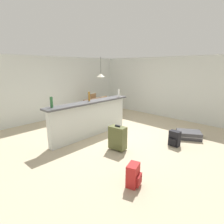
{
  "coord_description": "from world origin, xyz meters",
  "views": [
    {
      "loc": [
        -4.06,
        -3.76,
        2.12
      ],
      "look_at": [
        0.1,
        0.14,
        0.67
      ],
      "focal_mm": 29.06,
      "sensor_mm": 36.0,
      "label": 1
    }
  ],
  "objects_px": {
    "bottle_amber": "(89,96)",
    "bottle_white": "(119,93)",
    "suitcase_flat_charcoal": "(189,135)",
    "dining_chair_near_partition": "(106,107)",
    "suitcase_upright_olive": "(118,138)",
    "bottle_green": "(51,102)",
    "pendant_lamp": "(101,75)",
    "backpack_black": "(174,139)",
    "backpack_red": "(133,175)",
    "dining_chair_far_side": "(92,102)",
    "dining_table": "(99,102)"
  },
  "relations": [
    {
      "from": "pendant_lamp",
      "to": "suitcase_flat_charcoal",
      "type": "height_order",
      "value": "pendant_lamp"
    },
    {
      "from": "bottle_green",
      "to": "backpack_red",
      "type": "height_order",
      "value": "bottle_green"
    },
    {
      "from": "bottle_amber",
      "to": "dining_table",
      "type": "bearing_deg",
      "value": 39.71
    },
    {
      "from": "pendant_lamp",
      "to": "backpack_black",
      "type": "height_order",
      "value": "pendant_lamp"
    },
    {
      "from": "bottle_white",
      "to": "dining_chair_far_side",
      "type": "height_order",
      "value": "bottle_white"
    },
    {
      "from": "backpack_red",
      "to": "bottle_amber",
      "type": "bearing_deg",
      "value": 66.41
    },
    {
      "from": "bottle_amber",
      "to": "suitcase_upright_olive",
      "type": "relative_size",
      "value": 0.42
    },
    {
      "from": "pendant_lamp",
      "to": "backpack_red",
      "type": "bearing_deg",
      "value": -126.8
    },
    {
      "from": "suitcase_upright_olive",
      "to": "dining_chair_near_partition",
      "type": "bearing_deg",
      "value": 50.79
    },
    {
      "from": "dining_chair_near_partition",
      "to": "backpack_red",
      "type": "xyz_separation_m",
      "value": [
        -2.73,
        -3.41,
        -0.31
      ]
    },
    {
      "from": "bottle_white",
      "to": "backpack_red",
      "type": "xyz_separation_m",
      "value": [
        -2.3,
        -2.37,
        -1.02
      ]
    },
    {
      "from": "bottle_amber",
      "to": "backpack_red",
      "type": "xyz_separation_m",
      "value": [
        -1.09,
        -2.5,
        -1.03
      ]
    },
    {
      "from": "dining_chair_near_partition",
      "to": "dining_chair_far_side",
      "type": "xyz_separation_m",
      "value": [
        0.17,
        1.11,
        0.0
      ]
    },
    {
      "from": "backpack_red",
      "to": "dining_chair_far_side",
      "type": "bearing_deg",
      "value": 57.36
    },
    {
      "from": "suitcase_flat_charcoal",
      "to": "backpack_black",
      "type": "height_order",
      "value": "backpack_black"
    },
    {
      "from": "pendant_lamp",
      "to": "backpack_red",
      "type": "distance_m",
      "value": 5.12
    },
    {
      "from": "dining_table",
      "to": "dining_chair_near_partition",
      "type": "height_order",
      "value": "dining_chair_near_partition"
    },
    {
      "from": "backpack_black",
      "to": "dining_chair_far_side",
      "type": "bearing_deg",
      "value": 80.16
    },
    {
      "from": "bottle_white",
      "to": "backpack_black",
      "type": "relative_size",
      "value": 0.6
    },
    {
      "from": "bottle_amber",
      "to": "backpack_red",
      "type": "bearing_deg",
      "value": -113.59
    },
    {
      "from": "bottle_green",
      "to": "dining_chair_far_side",
      "type": "height_order",
      "value": "bottle_green"
    },
    {
      "from": "dining_chair_far_side",
      "to": "pendant_lamp",
      "type": "height_order",
      "value": "pendant_lamp"
    },
    {
      "from": "suitcase_flat_charcoal",
      "to": "bottle_amber",
      "type": "bearing_deg",
      "value": 128.01
    },
    {
      "from": "suitcase_upright_olive",
      "to": "dining_chair_far_side",
      "type": "bearing_deg",
      "value": 59.18
    },
    {
      "from": "pendant_lamp",
      "to": "suitcase_upright_olive",
      "type": "xyz_separation_m",
      "value": [
        -2.02,
        -2.72,
        -1.42
      ]
    },
    {
      "from": "bottle_amber",
      "to": "suitcase_upright_olive",
      "type": "xyz_separation_m",
      "value": [
        -0.19,
        -1.32,
        -0.9
      ]
    },
    {
      "from": "backpack_black",
      "to": "backpack_red",
      "type": "bearing_deg",
      "value": -174.38
    },
    {
      "from": "bottle_green",
      "to": "dining_chair_near_partition",
      "type": "relative_size",
      "value": 0.3
    },
    {
      "from": "bottle_white",
      "to": "suitcase_flat_charcoal",
      "type": "bearing_deg",
      "value": -73.77
    },
    {
      "from": "bottle_amber",
      "to": "suitcase_flat_charcoal",
      "type": "xyz_separation_m",
      "value": [
        1.86,
        -2.38,
        -1.12
      ]
    },
    {
      "from": "bottle_green",
      "to": "suitcase_upright_olive",
      "type": "relative_size",
      "value": 0.41
    },
    {
      "from": "dining_chair_near_partition",
      "to": "suitcase_upright_olive",
      "type": "relative_size",
      "value": 1.39
    },
    {
      "from": "pendant_lamp",
      "to": "backpack_red",
      "type": "relative_size",
      "value": 2.05
    },
    {
      "from": "bottle_green",
      "to": "pendant_lamp",
      "type": "xyz_separation_m",
      "value": [
        3.06,
        1.4,
        0.52
      ]
    },
    {
      "from": "dining_chair_far_side",
      "to": "backpack_black",
      "type": "xyz_separation_m",
      "value": [
        -0.75,
        -4.31,
        -0.31
      ]
    },
    {
      "from": "bottle_green",
      "to": "bottle_white",
      "type": "relative_size",
      "value": 1.09
    },
    {
      "from": "suitcase_upright_olive",
      "to": "backpack_red",
      "type": "xyz_separation_m",
      "value": [
        -0.9,
        -1.18,
        -0.13
      ]
    },
    {
      "from": "bottle_white",
      "to": "dining_chair_far_side",
      "type": "bearing_deg",
      "value": 74.45
    },
    {
      "from": "bottle_green",
      "to": "backpack_red",
      "type": "distance_m",
      "value": 2.72
    },
    {
      "from": "bottle_amber",
      "to": "bottle_white",
      "type": "bearing_deg",
      "value": -6.28
    },
    {
      "from": "bottle_white",
      "to": "dining_chair_far_side",
      "type": "distance_m",
      "value": 2.34
    },
    {
      "from": "bottle_white",
      "to": "suitcase_upright_olive",
      "type": "relative_size",
      "value": 0.37
    },
    {
      "from": "dining_chair_far_side",
      "to": "pendant_lamp",
      "type": "distance_m",
      "value": 1.38
    },
    {
      "from": "suitcase_upright_olive",
      "to": "bottle_white",
      "type": "bearing_deg",
      "value": 40.43
    },
    {
      "from": "bottle_green",
      "to": "bottle_white",
      "type": "bearing_deg",
      "value": -3.34
    },
    {
      "from": "bottle_green",
      "to": "bottle_amber",
      "type": "relative_size",
      "value": 0.97
    },
    {
      "from": "bottle_green",
      "to": "bottle_amber",
      "type": "bearing_deg",
      "value": -0.44
    },
    {
      "from": "bottle_amber",
      "to": "pendant_lamp",
      "type": "xyz_separation_m",
      "value": [
        1.83,
        1.41,
        0.52
      ]
    },
    {
      "from": "bottle_white",
      "to": "dining_chair_near_partition",
      "type": "height_order",
      "value": "bottle_white"
    },
    {
      "from": "bottle_green",
      "to": "backpack_black",
      "type": "bearing_deg",
      "value": -45.16
    }
  ]
}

